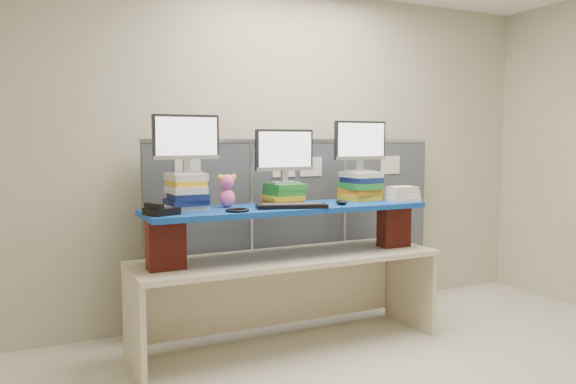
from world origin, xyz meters
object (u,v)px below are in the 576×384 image
monitor_right (360,143)px  keyboard (292,206)px  monitor_left (186,140)px  desk_phone (161,210)px  blue_board (288,208)px  desk (288,274)px  monitor_center (284,153)px

monitor_right → keyboard: bearing=-161.4°
monitor_left → desk_phone: (-0.23, -0.21, -0.44)m
blue_board → monitor_right: 0.84m
monitor_left → desk: bearing=-9.5°
blue_board → keyboard: bearing=-104.6°
desk → monitor_right: (0.69, 0.13, 0.95)m
monitor_center → desk_phone: bearing=-168.0°
monitor_center → monitor_right: (0.66, 0.01, 0.07)m
desk → monitor_right: bearing=9.7°
blue_board → monitor_center: size_ratio=4.52×
monitor_left → monitor_center: 0.74m
monitor_center → keyboard: (-0.06, -0.24, -0.36)m
monitor_right → desk_phone: 1.69m
monitor_right → monitor_center: bearing=180.0°
monitor_center → keyboard: bearing=-104.1°
keyboard → blue_board: bearing=91.3°
monitor_right → keyboard: 0.88m
monitor_left → monitor_right: monitor_left is taller
keyboard → desk_phone: bearing=-166.4°
keyboard → desk_phone: size_ratio=2.25×
monitor_left → desk_phone: 0.54m
blue_board → desk_phone: size_ratio=9.00×
monitor_center → monitor_left: bearing=-180.0°
monitor_left → keyboard: 0.85m
monitor_left → monitor_right: size_ratio=1.00×
desk_phone → monitor_left: bearing=21.5°
desk → monitor_left: (-0.71, 0.11, 0.97)m
monitor_left → monitor_right: 1.40m
keyboard → desk_phone: desk_phone is taller
monitor_center → desk: bearing=-103.7°
monitor_center → keyboard: size_ratio=0.88×
blue_board → keyboard: 0.13m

